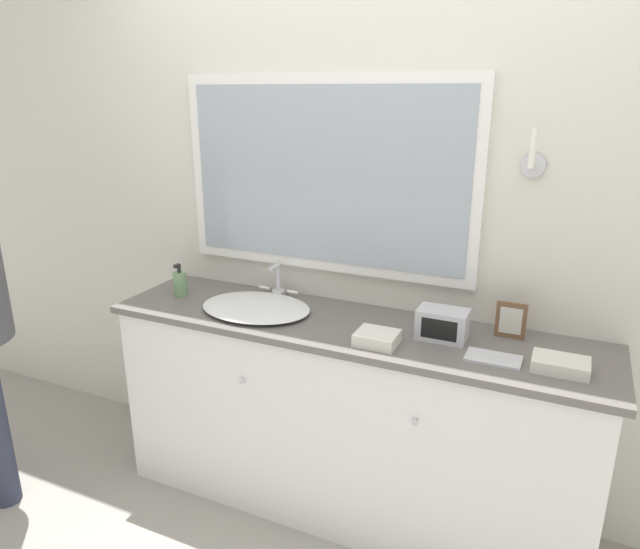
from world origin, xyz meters
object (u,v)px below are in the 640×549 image
object	(u,v)px
soap_bottle	(180,283)
appliance_box	(442,324)
sink_basin	(257,306)
picture_frame	(511,320)

from	to	relation	value
soap_bottle	appliance_box	bearing A→B (deg)	1.19
sink_basin	appliance_box	size ratio (longest dim) A/B	2.60
sink_basin	soap_bottle	bearing A→B (deg)	177.93
appliance_box	picture_frame	world-z (taller)	picture_frame
soap_bottle	picture_frame	size ratio (longest dim) A/B	1.07
soap_bottle	appliance_box	world-z (taller)	soap_bottle
sink_basin	appliance_box	bearing A→B (deg)	2.89
appliance_box	sink_basin	bearing A→B (deg)	-177.11
sink_basin	soap_bottle	distance (m)	0.42
sink_basin	appliance_box	distance (m)	0.81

